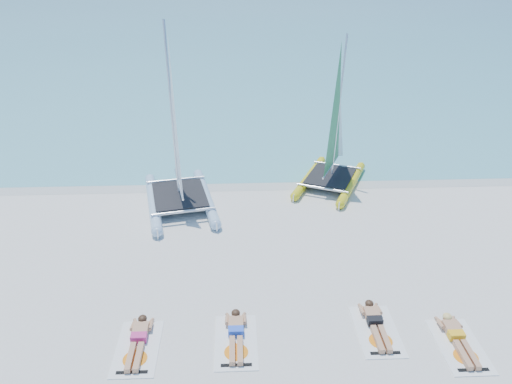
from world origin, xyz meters
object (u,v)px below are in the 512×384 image
catamaran_blue (176,154)px  towel_b (236,342)px  sunbather_d (457,337)px  sunbather_c (375,322)px  towel_d (459,346)px  catamaran_yellow (335,137)px  towel_c (377,331)px  sunbather_a (139,339)px  towel_a (138,348)px  sunbather_b (236,333)px

catamaran_blue → towel_b: size_ratio=3.52×
sunbather_d → sunbather_c: bearing=161.9°
sunbather_c → towel_d: bearing=-23.4°
catamaran_yellow → sunbather_d: 9.47m
catamaran_blue → sunbather_d: catamaran_blue is taller
towel_b → towel_c: (3.43, 0.22, 0.00)m
towel_c → towel_d: 1.90m
catamaran_blue → sunbather_a: size_ratio=3.77×
towel_c → towel_a: bearing=-176.7°
catamaran_yellow → sunbather_d: catamaran_yellow is taller
catamaran_blue → towel_a: catamaran_blue is taller
catamaran_yellow → sunbather_d: size_ratio=3.36×
catamaran_blue → catamaran_yellow: 6.21m
towel_c → catamaran_blue: bearing=127.6°
sunbather_c → towel_d: 1.97m
catamaran_blue → towel_d: size_ratio=3.52×
towel_a → towel_c: size_ratio=1.00×
catamaran_yellow → towel_c: bearing=-69.0°
towel_a → sunbather_b: size_ratio=1.07×
sunbather_a → sunbather_c: 5.74m
towel_a → towel_d: same height
sunbather_b → sunbather_c: 3.44m
sunbather_a → towel_b: size_ratio=0.93×
catamaran_yellow → towel_d: size_ratio=3.13×
towel_a → sunbather_d: bearing=-0.5°
sunbather_c → sunbather_b: bearing=-176.3°
sunbather_c → catamaran_blue: bearing=128.3°
sunbather_a → sunbather_d: 7.53m
sunbather_c → towel_b: bearing=-173.1°
catamaran_yellow → towel_c: size_ratio=3.13×
catamaran_yellow → sunbather_d: (1.28, -9.22, -1.71)m
towel_c → towel_d: same height
catamaran_blue → catamaran_yellow: (5.95, 1.77, -0.12)m
catamaran_blue → sunbather_c: (5.43, -6.87, -1.82)m
sunbather_a → towel_b: bearing=-2.0°
catamaran_yellow → sunbather_c: catamaran_yellow is taller
catamaran_blue → towel_c: catamaran_blue is taller
towel_a → sunbather_c: (5.73, 0.52, 0.11)m
sunbather_b → towel_c: size_ratio=0.93×
towel_a → sunbather_a: 0.22m
towel_a → sunbather_b: sunbather_b is taller
catamaran_blue → towel_d: bearing=-58.0°
sunbather_a → towel_b: sunbather_a is taller
towel_b → sunbather_d: (5.23, -0.18, 0.11)m
catamaran_yellow → sunbather_b: catamaran_yellow is taller
catamaran_blue → sunbather_a: bearing=-103.8°
towel_a → towel_d: (7.53, -0.26, 0.00)m
towel_a → towel_b: (2.30, 0.11, 0.00)m
catamaran_yellow → towel_b: bearing=-89.2°
towel_a → towel_b: bearing=2.8°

